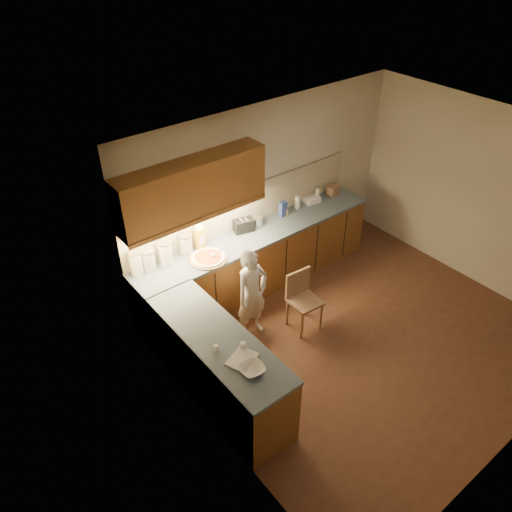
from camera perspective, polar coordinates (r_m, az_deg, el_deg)
name	(u,v)px	position (r m, az deg, el deg)	size (l,w,h in m)	color
room	(380,230)	(5.69, 13.96, 2.89)	(4.54, 4.50, 2.62)	#522D1C
l_counter	(246,291)	(6.58, -1.10, -4.01)	(3.77, 2.62, 0.92)	brown
backsplash	(245,206)	(6.90, -1.27, 5.69)	(3.75, 0.02, 0.58)	beige
upper_cabinets	(192,189)	(6.04, -7.29, 7.64)	(1.95, 0.36, 0.73)	brown
pizza_on_board	(208,258)	(6.37, -5.47, -0.22)	(0.49, 0.49, 0.20)	tan
child	(252,295)	(6.23, -0.47, -4.43)	(0.47, 0.31, 1.29)	white
wooden_chair	(302,296)	(6.49, 5.28, -4.61)	(0.40, 0.40, 0.83)	#A67C57
mixing_bowl	(252,369)	(4.96, -0.45, -12.80)	(0.24, 0.24, 0.06)	white
canister_a	(136,263)	(6.18, -13.57, -0.75)	(0.17, 0.17, 0.33)	beige
canister_b	(149,260)	(6.22, -12.16, -0.46)	(0.17, 0.17, 0.30)	silver
canister_c	(165,253)	(6.28, -10.35, 0.37)	(0.18, 0.18, 0.33)	white
canister_d	(186,244)	(6.45, -8.04, 1.40)	(0.18, 0.18, 0.29)	beige
oil_jug	(200,238)	(6.50, -6.42, 2.10)	(0.14, 0.12, 0.37)	gold
toaster	(244,225)	(6.86, -1.39, 3.52)	(0.31, 0.22, 0.18)	black
steel_pot	(257,221)	(7.00, 0.13, 4.05)	(0.17, 0.17, 0.13)	#BCBDC2
blue_box	(283,209)	(7.21, 3.09, 5.40)	(0.11, 0.08, 0.22)	#344B9D
card_box_a	(283,212)	(7.26, 3.10, 5.06)	(0.13, 0.09, 0.09)	#A68259
white_bottle	(298,203)	(7.41, 4.78, 6.10)	(0.06, 0.06, 0.19)	white
flat_pack	(312,200)	(7.61, 6.43, 6.40)	(0.22, 0.15, 0.09)	white
tall_jar	(318,193)	(7.66, 7.07, 7.11)	(0.07, 0.07, 0.21)	silver
card_box_b	(333,190)	(7.87, 8.80, 7.47)	(0.18, 0.14, 0.14)	#A47B58
dough_cloth	(242,359)	(5.07, -1.58, -11.71)	(0.29, 0.23, 0.02)	silver
spice_jar_a	(216,348)	(5.16, -4.61, -10.41)	(0.05, 0.05, 0.07)	white
spice_jar_b	(243,346)	(5.16, -1.53, -10.21)	(0.06, 0.06, 0.08)	silver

